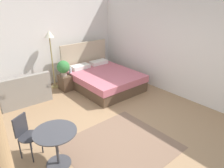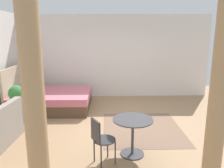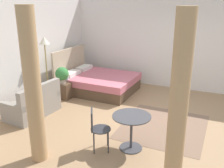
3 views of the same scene
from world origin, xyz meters
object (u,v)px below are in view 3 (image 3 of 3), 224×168
(bed, at_px, (97,82))
(nightstand, at_px, (65,90))
(balcony_table, at_px, (131,126))
(potted_plant, at_px, (62,74))
(cafe_chair_near_window, at_px, (97,126))
(vase, at_px, (67,78))
(couch, at_px, (34,105))
(floor_lamp, at_px, (45,47))

(bed, relative_size, nightstand, 4.78)
(bed, xyz_separation_m, balcony_table, (-2.70, -2.15, 0.20))
(potted_plant, xyz_separation_m, cafe_chair_near_window, (-1.96, -2.14, -0.25))
(vase, xyz_separation_m, balcony_table, (-1.87, -2.72, -0.09))
(vase, bearing_deg, balcony_table, -124.53)
(nightstand, bearing_deg, vase, -6.05)
(vase, bearing_deg, couch, 179.37)
(cafe_chair_near_window, bearing_deg, potted_plant, 47.53)
(bed, height_order, potted_plant, bed)
(couch, height_order, potted_plant, potted_plant)
(potted_plant, bearing_deg, bed, -28.63)
(vase, bearing_deg, nightstand, 173.95)
(couch, xyz_separation_m, nightstand, (1.34, -0.00, -0.04))
(potted_plant, bearing_deg, vase, -1.88)
(vase, bearing_deg, floor_lamp, 130.79)
(bed, distance_m, balcony_table, 3.46)
(floor_lamp, distance_m, cafe_chair_near_window, 3.30)
(cafe_chair_near_window, bearing_deg, nightstand, 46.18)
(bed, distance_m, nightstand, 1.11)
(floor_lamp, distance_m, balcony_table, 3.63)
(couch, distance_m, nightstand, 1.34)
(floor_lamp, relative_size, balcony_table, 2.45)
(potted_plant, relative_size, vase, 2.27)
(bed, relative_size, potted_plant, 4.64)
(nightstand, bearing_deg, cafe_chair_near_window, -133.82)
(balcony_table, xyz_separation_m, cafe_chair_near_window, (-0.31, 0.58, 0.01))
(couch, bearing_deg, floor_lamp, 20.30)
(floor_lamp, height_order, balcony_table, floor_lamp)
(balcony_table, bearing_deg, nightstand, 57.34)
(couch, height_order, floor_lamp, floor_lamp)
(potted_plant, relative_size, floor_lamp, 0.27)
(vase, relative_size, floor_lamp, 0.12)
(floor_lamp, bearing_deg, vase, -49.21)
(potted_plant, distance_m, vase, 0.28)
(potted_plant, xyz_separation_m, balcony_table, (-1.65, -2.72, -0.26))
(bed, xyz_separation_m, potted_plant, (-1.05, 0.57, 0.45))
(bed, relative_size, couch, 1.64)
(bed, bearing_deg, balcony_table, -141.37)
(couch, height_order, cafe_chair_near_window, couch)
(bed, xyz_separation_m, couch, (-2.29, 0.58, -0.02))
(nightstand, height_order, balcony_table, balcony_table)
(balcony_table, relative_size, cafe_chair_near_window, 0.89)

